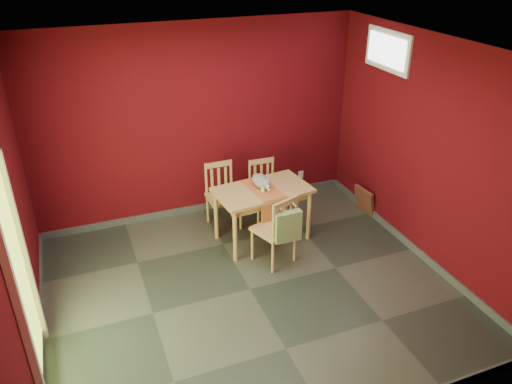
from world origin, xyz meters
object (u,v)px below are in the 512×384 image
object	(u,v)px
tote_bag	(288,226)
picture_frame	(364,200)
chair_near	(276,229)
chair_far_left	(222,195)
dining_table	(263,195)
chair_far_right	(265,190)
cat	(261,179)

from	to	relation	value
tote_bag	picture_frame	distance (m)	1.91
chair_near	chair_far_left	bearing A→B (deg)	106.59
dining_table	chair_far_left	world-z (taller)	chair_far_left
chair_far_right	picture_frame	distance (m)	1.49
chair_far_left	picture_frame	size ratio (longest dim) A/B	2.28
chair_far_left	chair_far_right	world-z (taller)	chair_far_left
dining_table	tote_bag	xyz separation A→B (m)	(0.01, -0.77, -0.03)
tote_bag	cat	xyz separation A→B (m)	(0.00, 0.85, 0.23)
chair_far_left	cat	xyz separation A→B (m)	(0.38, -0.47, 0.39)
dining_table	chair_near	bearing A→B (deg)	-94.45
chair_near	tote_bag	xyz separation A→B (m)	(0.05, -0.21, 0.15)
chair_far_left	cat	bearing A→B (deg)	-51.19
chair_far_left	chair_far_right	size ratio (longest dim) A/B	1.04
chair_far_left	chair_near	bearing A→B (deg)	-73.41
dining_table	chair_far_left	xyz separation A→B (m)	(-0.37, 0.55, -0.19)
chair_near	cat	size ratio (longest dim) A/B	2.23
picture_frame	chair_far_left	bearing A→B (deg)	167.85
chair_far_right	dining_table	bearing A→B (deg)	-114.90
tote_bag	cat	distance (m)	0.88
picture_frame	chair_far_right	bearing A→B (deg)	164.33
chair_near	tote_bag	distance (m)	0.26
dining_table	tote_bag	distance (m)	0.77
chair_far_right	chair_near	xyz separation A→B (m)	(-0.28, -1.07, 0.03)
tote_bag	picture_frame	size ratio (longest dim) A/B	1.15
chair_far_right	cat	size ratio (longest dim) A/B	2.07
dining_table	cat	bearing A→B (deg)	84.75
cat	chair_far_right	bearing A→B (deg)	77.20
chair_far_left	tote_bag	xyz separation A→B (m)	(0.38, -1.32, 0.16)
dining_table	chair_far_left	distance (m)	0.69
chair_near	picture_frame	xyz separation A→B (m)	(1.69, 0.67, -0.28)
chair_far_right	picture_frame	size ratio (longest dim) A/B	2.19
chair_far_right	chair_near	bearing A→B (deg)	-104.75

